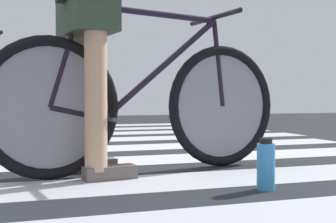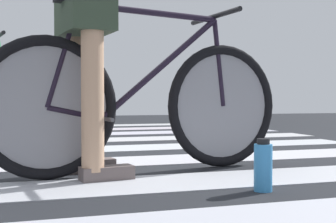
% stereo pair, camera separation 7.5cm
% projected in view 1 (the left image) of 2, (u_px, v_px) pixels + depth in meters
% --- Properties ---
extents(ground, '(18.00, 14.00, 0.02)m').
position_uv_depth(ground, '(52.00, 154.00, 3.37)').
color(ground, '#212327').
extents(crosswalk_markings, '(5.44, 6.55, 0.00)m').
position_uv_depth(crosswalk_markings, '(53.00, 151.00, 3.50)').
color(crosswalk_markings, '#BAB8BF').
rests_on(crosswalk_markings, ground).
extents(bicycle_1_of_2, '(1.72, 0.53, 0.93)m').
position_uv_depth(bicycle_1_of_2, '(143.00, 102.00, 2.48)').
color(bicycle_1_of_2, black).
rests_on(bicycle_1_of_2, ground).
extents(cyclist_1_of_2, '(0.37, 0.44, 1.01)m').
position_uv_depth(cyclist_1_of_2, '(88.00, 50.00, 2.33)').
color(cyclist_1_of_2, tan).
rests_on(cyclist_1_of_2, ground).
extents(water_bottle, '(0.08, 0.08, 0.23)m').
position_uv_depth(water_bottle, '(266.00, 165.00, 2.01)').
color(water_bottle, '#3B92D9').
rests_on(water_bottle, ground).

